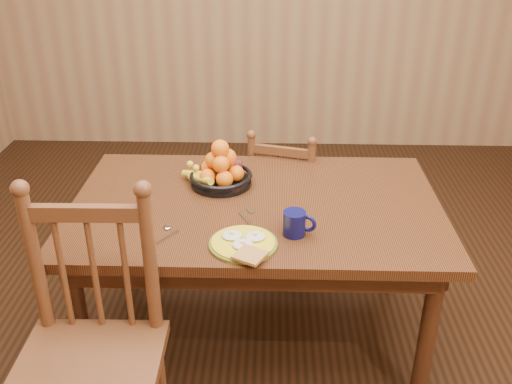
{
  "coord_description": "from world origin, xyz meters",
  "views": [
    {
      "loc": [
        0.07,
        -2.18,
        1.93
      ],
      "look_at": [
        0.0,
        0.0,
        0.8
      ],
      "focal_mm": 40.0,
      "sensor_mm": 36.0,
      "label": 1
    }
  ],
  "objects_px": {
    "chair_far": "(286,203)",
    "fruit_bowl": "(220,172)",
    "chair_near": "(90,355)",
    "breakfast_plate": "(244,243)",
    "dining_table": "(256,219)",
    "coffee_mug": "(296,223)"
  },
  "relations": [
    {
      "from": "fruit_bowl",
      "to": "breakfast_plate",
      "type": "bearing_deg",
      "value": -75.53
    },
    {
      "from": "chair_near",
      "to": "fruit_bowl",
      "type": "height_order",
      "value": "chair_near"
    },
    {
      "from": "breakfast_plate",
      "to": "dining_table",
      "type": "bearing_deg",
      "value": 84.2
    },
    {
      "from": "coffee_mug",
      "to": "breakfast_plate",
      "type": "bearing_deg",
      "value": -155.12
    },
    {
      "from": "dining_table",
      "to": "chair_far",
      "type": "relative_size",
      "value": 1.87
    },
    {
      "from": "chair_far",
      "to": "fruit_bowl",
      "type": "distance_m",
      "value": 0.68
    },
    {
      "from": "breakfast_plate",
      "to": "chair_far",
      "type": "bearing_deg",
      "value": 79.34
    },
    {
      "from": "dining_table",
      "to": "chair_near",
      "type": "bearing_deg",
      "value": -127.57
    },
    {
      "from": "dining_table",
      "to": "fruit_bowl",
      "type": "height_order",
      "value": "fruit_bowl"
    },
    {
      "from": "coffee_mug",
      "to": "fruit_bowl",
      "type": "relative_size",
      "value": 0.41
    },
    {
      "from": "chair_near",
      "to": "coffee_mug",
      "type": "xyz_separation_m",
      "value": [
        0.71,
        0.45,
        0.27
      ]
    },
    {
      "from": "dining_table",
      "to": "chair_far",
      "type": "height_order",
      "value": "chair_far"
    },
    {
      "from": "chair_near",
      "to": "fruit_bowl",
      "type": "relative_size",
      "value": 3.35
    },
    {
      "from": "chair_near",
      "to": "breakfast_plate",
      "type": "relative_size",
      "value": 3.55
    },
    {
      "from": "breakfast_plate",
      "to": "coffee_mug",
      "type": "bearing_deg",
      "value": 24.88
    },
    {
      "from": "breakfast_plate",
      "to": "coffee_mug",
      "type": "relative_size",
      "value": 2.29
    },
    {
      "from": "dining_table",
      "to": "fruit_bowl",
      "type": "bearing_deg",
      "value": 135.22
    },
    {
      "from": "chair_near",
      "to": "coffee_mug",
      "type": "height_order",
      "value": "chair_near"
    },
    {
      "from": "dining_table",
      "to": "chair_near",
      "type": "height_order",
      "value": "chair_near"
    },
    {
      "from": "chair_far",
      "to": "coffee_mug",
      "type": "relative_size",
      "value": 6.41
    },
    {
      "from": "chair_far",
      "to": "breakfast_plate",
      "type": "relative_size",
      "value": 2.79
    },
    {
      "from": "breakfast_plate",
      "to": "fruit_bowl",
      "type": "relative_size",
      "value": 0.95
    }
  ]
}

